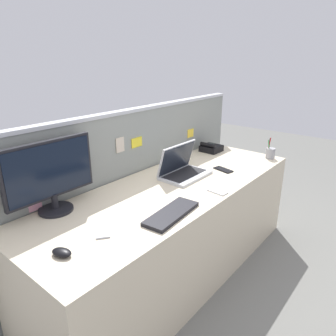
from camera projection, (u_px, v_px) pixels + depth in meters
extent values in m
plane|color=slate|center=(173.00, 270.00, 2.39)|extent=(10.00, 10.00, 0.00)
cube|color=beige|center=(173.00, 230.00, 2.26)|extent=(2.21, 0.76, 0.70)
cube|color=gray|center=(132.00, 186.00, 2.44)|extent=(2.58, 0.06, 1.16)
cube|color=#B7BAC1|center=(128.00, 111.00, 2.23)|extent=(2.58, 0.07, 0.02)
cube|color=yellow|center=(137.00, 142.00, 2.32)|extent=(0.11, 0.01, 0.07)
cube|color=pink|center=(35.00, 204.00, 1.78)|extent=(0.08, 0.01, 0.08)
cube|color=beige|center=(120.00, 145.00, 2.20)|extent=(0.08, 0.01, 0.11)
cube|color=yellow|center=(190.00, 133.00, 2.85)|extent=(0.08, 0.01, 0.08)
cylinder|color=black|center=(56.00, 209.00, 1.80)|extent=(0.20, 0.20, 0.02)
cylinder|color=black|center=(55.00, 201.00, 1.78)|extent=(0.04, 0.04, 0.09)
cube|color=black|center=(49.00, 170.00, 1.72)|extent=(0.54, 0.03, 0.33)
cube|color=black|center=(51.00, 170.00, 1.72)|extent=(0.51, 0.01, 0.30)
cube|color=silver|center=(186.00, 175.00, 2.30)|extent=(0.38, 0.24, 0.02)
cube|color=black|center=(185.00, 174.00, 2.31)|extent=(0.34, 0.17, 0.00)
cube|color=silver|center=(177.00, 158.00, 2.32)|extent=(0.38, 0.07, 0.22)
cube|color=black|center=(177.00, 158.00, 2.31)|extent=(0.35, 0.06, 0.20)
cube|color=black|center=(211.00, 148.00, 2.90)|extent=(0.17, 0.17, 0.06)
cube|color=#4C6B5B|center=(211.00, 144.00, 2.92)|extent=(0.05, 0.06, 0.01)
cylinder|color=black|center=(208.00, 145.00, 2.85)|extent=(0.04, 0.15, 0.04)
cube|color=black|center=(172.00, 213.00, 1.75)|extent=(0.40, 0.17, 0.02)
ellipsoid|color=black|center=(62.00, 252.00, 1.40)|extent=(0.08, 0.11, 0.03)
cylinder|color=#99999E|center=(270.00, 153.00, 2.70)|extent=(0.08, 0.08, 0.09)
cylinder|color=red|center=(269.00, 146.00, 2.69)|extent=(0.01, 0.02, 0.15)
cylinder|color=black|center=(269.00, 146.00, 2.69)|extent=(0.02, 0.01, 0.14)
cylinder|color=#238438|center=(269.00, 147.00, 2.68)|extent=(0.02, 0.02, 0.13)
cube|color=silver|center=(217.00, 191.00, 2.05)|extent=(0.07, 0.14, 0.01)
cube|color=black|center=(223.00, 170.00, 2.43)|extent=(0.10, 0.17, 0.01)
cube|color=#B7BAC1|center=(102.00, 232.00, 1.58)|extent=(0.13, 0.14, 0.01)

